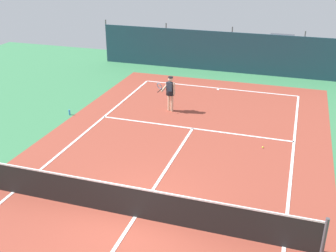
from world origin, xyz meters
The scene contains 8 objects.
ground_plane centered at (0.00, 0.00, 0.00)m, with size 36.00×36.00×0.00m, color #387A4C.
court_surface centered at (0.00, 0.00, 0.00)m, with size 11.02×26.60×0.01m.
tennis_net centered at (0.00, 0.00, 0.51)m, with size 10.12×0.10×1.10m.
back_fence centered at (0.00, 15.61, 0.67)m, with size 16.30×0.98×2.70m.
tennis_player centered at (-1.51, 8.03, 0.96)m, with size 0.86×0.63×1.64m.
tennis_ball_near_player centered at (3.00, 5.50, 0.03)m, with size 0.07×0.07×0.07m, color #CCDB33.
parked_car centered at (2.69, 18.34, 0.84)m, with size 2.03×4.20×1.68m.
water_bottle centered at (-5.71, 6.16, 0.12)m, with size 0.08×0.08×0.24m, color #338CD8.
Camera 1 is at (3.84, -8.85, 7.13)m, focal length 43.89 mm.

